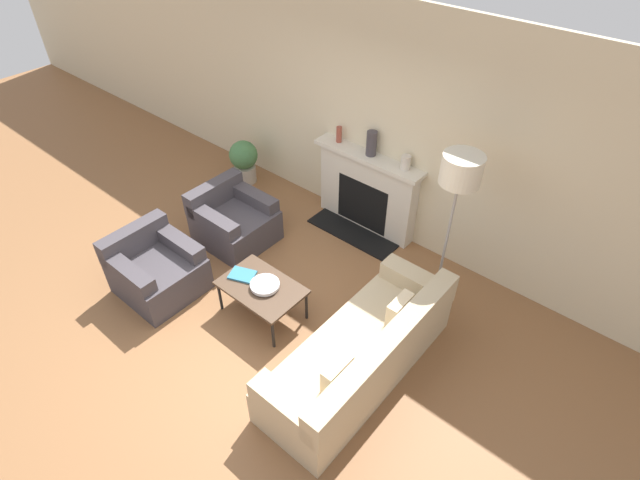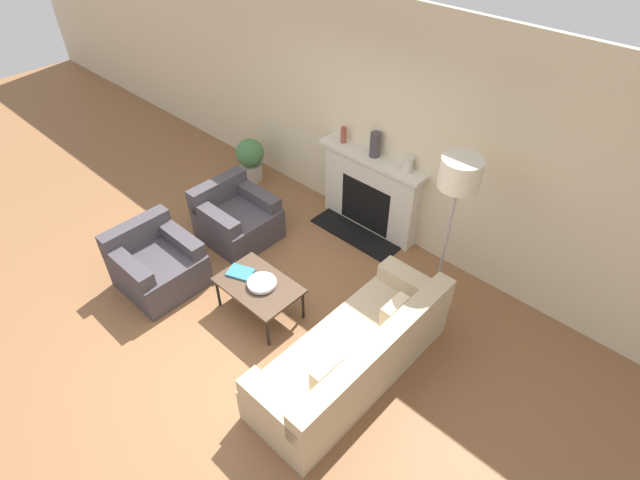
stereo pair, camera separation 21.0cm
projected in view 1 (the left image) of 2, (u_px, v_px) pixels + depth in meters
name	position (u px, v px, depth m)	size (l,w,h in m)	color
ground_plane	(245.00, 327.00, 5.45)	(18.00, 18.00, 0.00)	brown
wall_back	(384.00, 126.00, 5.94)	(18.00, 0.06, 2.90)	beige
fireplace	(366.00, 192.00, 6.49)	(1.52, 0.59, 1.09)	beige
couch	(362.00, 354.00, 4.81)	(0.83, 2.17, 0.77)	tan
armchair_near	(156.00, 269.00, 5.73)	(0.89, 0.84, 0.73)	#423D42
armchair_far	(233.00, 221.00, 6.42)	(0.89, 0.84, 0.73)	#423D42
coffee_table	(261.00, 289.00, 5.35)	(0.90, 0.60, 0.43)	#4C3828
bowl	(265.00, 285.00, 5.30)	(0.32, 0.32, 0.05)	silver
book	(242.00, 275.00, 5.44)	(0.33, 0.29, 0.02)	teal
floor_lamp	(460.00, 179.00, 4.78)	(0.40, 0.40, 1.86)	gray
mantel_vase_left	(339.00, 134.00, 6.32)	(0.07, 0.07, 0.21)	brown
mantel_vase_center_left	(371.00, 143.00, 6.03)	(0.13, 0.13, 0.31)	#3D383D
mantel_vase_center_right	(406.00, 162.00, 5.83)	(0.12, 0.12, 0.17)	beige
potted_plant	(244.00, 160.00, 7.42)	(0.42, 0.42, 0.66)	#B2A899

